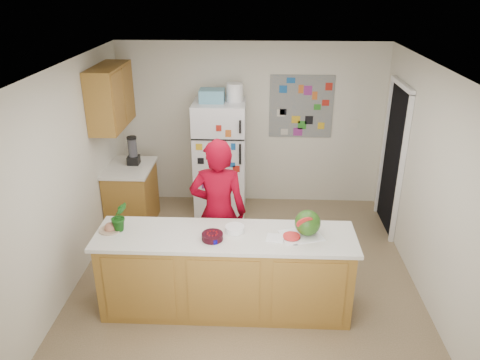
{
  "coord_description": "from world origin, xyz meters",
  "views": [
    {
      "loc": [
        0.14,
        -4.64,
        3.35
      ],
      "look_at": [
        -0.08,
        0.2,
        1.23
      ],
      "focal_mm": 35.0,
      "sensor_mm": 36.0,
      "label": 1
    }
  ],
  "objects_px": {
    "refrigerator": "(220,158)",
    "watermelon": "(308,223)",
    "person": "(218,213)",
    "cherry_bowl": "(212,236)"
  },
  "relations": [
    {
      "from": "refrigerator",
      "to": "watermelon",
      "type": "height_order",
      "value": "refrigerator"
    },
    {
      "from": "person",
      "to": "cherry_bowl",
      "type": "distance_m",
      "value": 0.65
    },
    {
      "from": "person",
      "to": "watermelon",
      "type": "relative_size",
      "value": 6.73
    },
    {
      "from": "refrigerator",
      "to": "person",
      "type": "xyz_separation_m",
      "value": [
        0.13,
        -1.83,
        0.03
      ]
    },
    {
      "from": "watermelon",
      "to": "cherry_bowl",
      "type": "distance_m",
      "value": 0.97
    },
    {
      "from": "refrigerator",
      "to": "cherry_bowl",
      "type": "bearing_deg",
      "value": -87.02
    },
    {
      "from": "person",
      "to": "cherry_bowl",
      "type": "relative_size",
      "value": 8.23
    },
    {
      "from": "cherry_bowl",
      "to": "person",
      "type": "bearing_deg",
      "value": 89.77
    },
    {
      "from": "person",
      "to": "watermelon",
      "type": "bearing_deg",
      "value": 151.9
    },
    {
      "from": "refrigerator",
      "to": "cherry_bowl",
      "type": "xyz_separation_m",
      "value": [
        0.13,
        -2.48,
        0.11
      ]
    }
  ]
}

